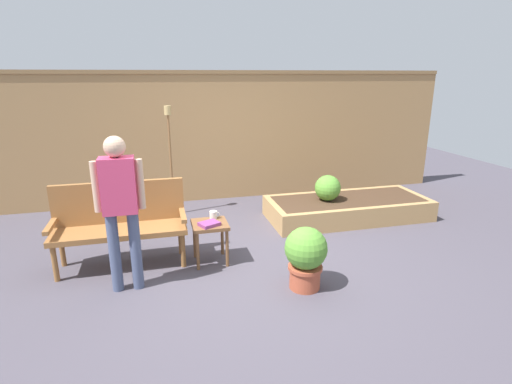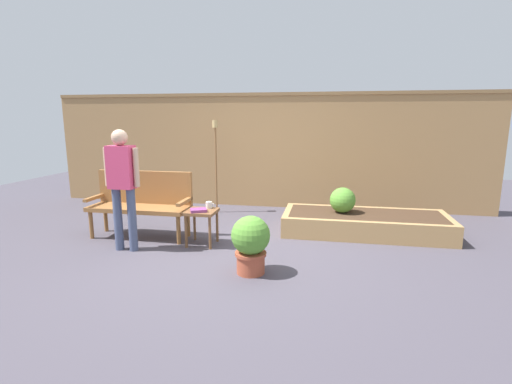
# 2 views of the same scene
# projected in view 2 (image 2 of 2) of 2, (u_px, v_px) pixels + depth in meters

# --- Properties ---
(ground_plane) EXTENTS (14.00, 14.00, 0.00)m
(ground_plane) POSITION_uv_depth(u_px,v_px,m) (228.00, 250.00, 4.92)
(ground_plane) COLOR #47424C
(fence_back) EXTENTS (8.40, 0.14, 2.16)m
(fence_back) POSITION_uv_depth(u_px,v_px,m) (263.00, 150.00, 7.22)
(fence_back) COLOR #A37A4C
(fence_back) RESTS_ON ground_plane
(garden_bench) EXTENTS (1.44, 0.48, 0.94)m
(garden_bench) POSITION_uv_depth(u_px,v_px,m) (142.00, 199.00, 5.45)
(garden_bench) COLOR #936033
(garden_bench) RESTS_ON ground_plane
(side_table) EXTENTS (0.40, 0.40, 0.48)m
(side_table) POSITION_uv_depth(u_px,v_px,m) (202.00, 216.00, 5.08)
(side_table) COLOR brown
(side_table) RESTS_ON ground_plane
(cup_on_table) EXTENTS (0.12, 0.09, 0.09)m
(cup_on_table) POSITION_uv_depth(u_px,v_px,m) (209.00, 205.00, 5.17)
(cup_on_table) COLOR silver
(cup_on_table) RESTS_ON side_table
(book_on_table) EXTENTS (0.26, 0.24, 0.04)m
(book_on_table) POSITION_uv_depth(u_px,v_px,m) (198.00, 210.00, 4.99)
(book_on_table) COLOR #7F3875
(book_on_table) RESTS_ON side_table
(potted_boxwood) EXTENTS (0.43, 0.43, 0.65)m
(potted_boxwood) POSITION_uv_depth(u_px,v_px,m) (251.00, 242.00, 4.14)
(potted_boxwood) COLOR #A84C33
(potted_boxwood) RESTS_ON ground_plane
(raised_planter_bed) EXTENTS (2.40, 1.00, 0.30)m
(raised_planter_bed) POSITION_uv_depth(u_px,v_px,m) (365.00, 223.00, 5.63)
(raised_planter_bed) COLOR #AD8451
(raised_planter_bed) RESTS_ON ground_plane
(shrub_near_bench) EXTENTS (0.38, 0.38, 0.38)m
(shrub_near_bench) POSITION_uv_depth(u_px,v_px,m) (343.00, 200.00, 5.64)
(shrub_near_bench) COLOR brown
(shrub_near_bench) RESTS_ON raised_planter_bed
(tiki_torch) EXTENTS (0.10, 0.10, 1.66)m
(tiki_torch) POSITION_uv_depth(u_px,v_px,m) (216.00, 150.00, 6.70)
(tiki_torch) COLOR brown
(tiki_torch) RESTS_ON ground_plane
(person_by_bench) EXTENTS (0.47, 0.20, 1.56)m
(person_by_bench) POSITION_uv_depth(u_px,v_px,m) (122.00, 179.00, 4.76)
(person_by_bench) COLOR #475170
(person_by_bench) RESTS_ON ground_plane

